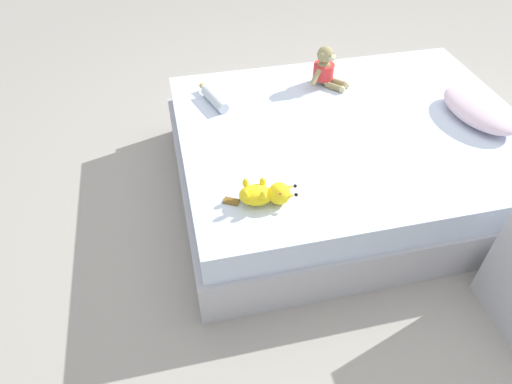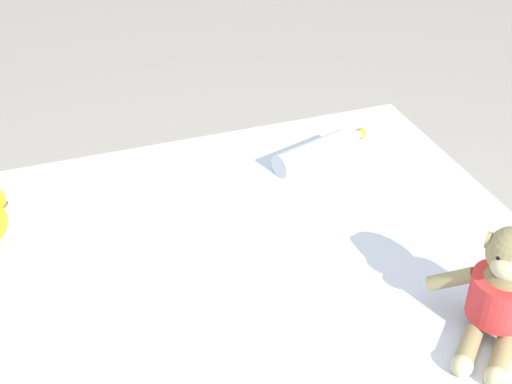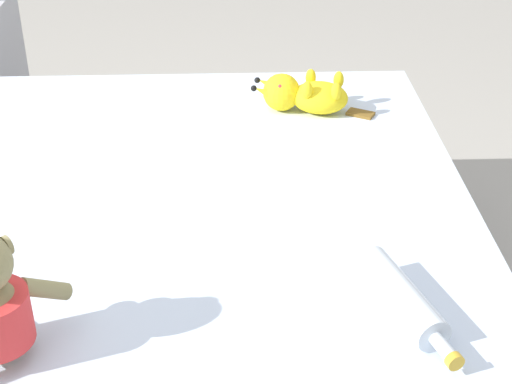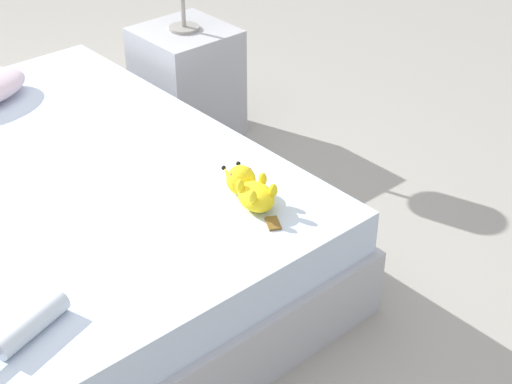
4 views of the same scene
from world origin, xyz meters
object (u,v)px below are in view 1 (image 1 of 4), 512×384
object	(u,v)px
bed	(349,156)
pillow	(480,109)
plush_yellow_creature	(266,194)
plush_monkey	(325,69)
glass_bottle	(214,99)

from	to	relation	value
bed	pillow	xyz separation A→B (m)	(0.08, 0.68, 0.27)
pillow	plush_yellow_creature	size ratio (longest dim) A/B	1.58
plush_monkey	plush_yellow_creature	size ratio (longest dim) A/B	0.77
plush_yellow_creature	glass_bottle	bearing A→B (deg)	-173.45
glass_bottle	plush_monkey	bearing A→B (deg)	96.45
pillow	plush_monkey	distance (m)	0.89
plush_monkey	glass_bottle	distance (m)	0.69
plush_yellow_creature	pillow	bearing A→B (deg)	106.59
bed	plush_monkey	size ratio (longest dim) A/B	7.54
plush_monkey	pillow	bearing A→B (deg)	52.59
plush_yellow_creature	glass_bottle	world-z (taller)	plush_yellow_creature
glass_bottle	plush_yellow_creature	bearing A→B (deg)	6.55
bed	pillow	bearing A→B (deg)	83.43
plush_monkey	glass_bottle	size ratio (longest dim) A/B	0.87
pillow	plush_monkey	xyz separation A→B (m)	(-0.54, -0.70, 0.04)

